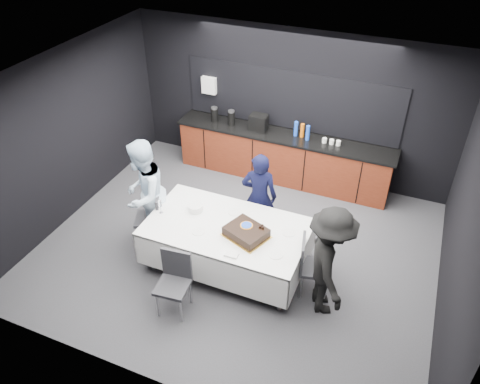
% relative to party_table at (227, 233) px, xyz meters
% --- Properties ---
extents(ground, '(6.00, 6.00, 0.00)m').
position_rel_party_table_xyz_m(ground, '(0.00, 0.40, -0.64)').
color(ground, '#414146').
rests_on(ground, ground).
extents(room_shell, '(6.04, 5.04, 2.82)m').
position_rel_party_table_xyz_m(room_shell, '(0.00, 0.40, 1.22)').
color(room_shell, white).
rests_on(room_shell, ground).
extents(kitchenette, '(4.10, 0.64, 2.05)m').
position_rel_party_table_xyz_m(kitchenette, '(-0.02, 2.62, -0.10)').
color(kitchenette, '#591E0E').
rests_on(kitchenette, ground).
extents(party_table, '(2.32, 1.32, 0.78)m').
position_rel_party_table_xyz_m(party_table, '(0.00, 0.00, 0.00)').
color(party_table, '#99999E').
rests_on(party_table, ground).
extents(cake_assembly, '(0.70, 0.64, 0.18)m').
position_rel_party_table_xyz_m(cake_assembly, '(0.34, -0.09, 0.21)').
color(cake_assembly, gold).
rests_on(cake_assembly, party_table).
extents(plate_stack, '(0.23, 0.23, 0.10)m').
position_rel_party_table_xyz_m(plate_stack, '(-0.58, 0.16, 0.19)').
color(plate_stack, white).
rests_on(plate_stack, party_table).
extents(loose_plate_near, '(0.19, 0.19, 0.01)m').
position_rel_party_table_xyz_m(loose_plate_near, '(-0.32, -0.27, 0.14)').
color(loose_plate_near, white).
rests_on(loose_plate_near, party_table).
extents(loose_plate_right_a, '(0.19, 0.19, 0.01)m').
position_rel_party_table_xyz_m(loose_plate_right_a, '(0.86, 0.21, 0.14)').
color(loose_plate_right_a, white).
rests_on(loose_plate_right_a, party_table).
extents(loose_plate_right_b, '(0.20, 0.20, 0.01)m').
position_rel_party_table_xyz_m(loose_plate_right_b, '(0.84, -0.28, 0.14)').
color(loose_plate_right_b, white).
rests_on(loose_plate_right_b, party_table).
extents(loose_plate_far, '(0.20, 0.20, 0.01)m').
position_rel_party_table_xyz_m(loose_plate_far, '(-0.02, 0.34, 0.14)').
color(loose_plate_far, white).
rests_on(loose_plate_far, party_table).
extents(fork_pile, '(0.18, 0.12, 0.03)m').
position_rel_party_table_xyz_m(fork_pile, '(0.30, -0.53, 0.15)').
color(fork_pile, white).
rests_on(fork_pile, party_table).
extents(champagne_flute, '(0.06, 0.06, 0.22)m').
position_rel_party_table_xyz_m(champagne_flute, '(-1.03, -0.09, 0.30)').
color(champagne_flute, white).
rests_on(champagne_flute, party_table).
extents(chair_left, '(0.55, 0.55, 0.92)m').
position_rel_party_table_xyz_m(chair_left, '(-1.29, 0.08, -0.11)').
color(chair_left, '#2E2E33').
rests_on(chair_left, ground).
extents(chair_right, '(0.50, 0.50, 0.92)m').
position_rel_party_table_xyz_m(chair_right, '(1.25, -0.01, -0.11)').
color(chair_right, '#2E2E33').
rests_on(chair_right, ground).
extents(chair_near, '(0.46, 0.46, 0.92)m').
position_rel_party_table_xyz_m(chair_near, '(-0.33, -0.97, -0.11)').
color(chair_near, '#2E2E33').
rests_on(chair_near, ground).
extents(person_center, '(0.63, 0.48, 1.54)m').
position_rel_party_table_xyz_m(person_center, '(0.18, 0.86, 0.13)').
color(person_center, black).
rests_on(person_center, ground).
extents(person_left, '(0.79, 0.96, 1.78)m').
position_rel_party_table_xyz_m(person_left, '(-1.42, 0.09, 0.25)').
color(person_left, silver).
rests_on(person_left, ground).
extents(person_right, '(1.01, 1.23, 1.66)m').
position_rel_party_table_xyz_m(person_right, '(1.54, -0.21, 0.19)').
color(person_right, black).
rests_on(person_right, ground).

